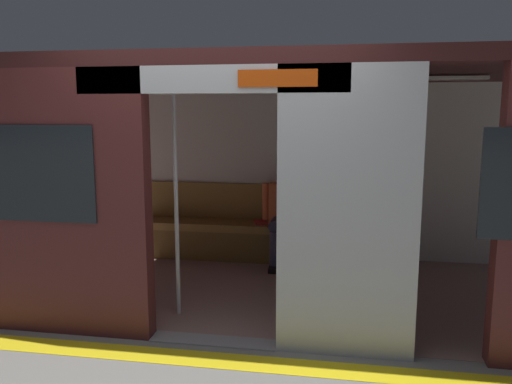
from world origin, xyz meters
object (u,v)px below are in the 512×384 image
at_px(book, 261,222).
at_px(grab_pole_door, 176,198).
at_px(person_seated, 285,208).
at_px(train_car, 236,143).
at_px(bench_seat, 260,232).
at_px(handbag, 316,218).

bearing_deg(book, grab_pole_door, 57.91).
xyz_separation_m(person_seated, grab_pole_door, (0.75, 1.73, 0.38)).
bearing_deg(train_car, book, -93.78).
height_order(bench_seat, handbag, handbag).
distance_m(train_car, person_seated, 1.34).
distance_m(bench_seat, book, 0.13).
bearing_deg(handbag, person_seated, 18.38).
relative_size(person_seated, grab_pole_door, 0.56).
height_order(bench_seat, grab_pole_door, grab_pole_door).
bearing_deg(person_seated, book, -16.66).
xyz_separation_m(train_car, bench_seat, (-0.07, -1.04, -1.15)).
relative_size(bench_seat, book, 13.86).
bearing_deg(bench_seat, train_car, 86.18).
relative_size(train_car, grab_pole_door, 3.03).
distance_m(bench_seat, handbag, 0.70).
bearing_deg(person_seated, train_car, 69.18).
height_order(book, grab_pole_door, grab_pole_door).
relative_size(person_seated, handbag, 4.55).
bearing_deg(book, bench_seat, 69.02).
distance_m(train_car, grab_pole_door, 0.94).
bearing_deg(grab_pole_door, book, -103.87).
relative_size(handbag, grab_pole_door, 0.12).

